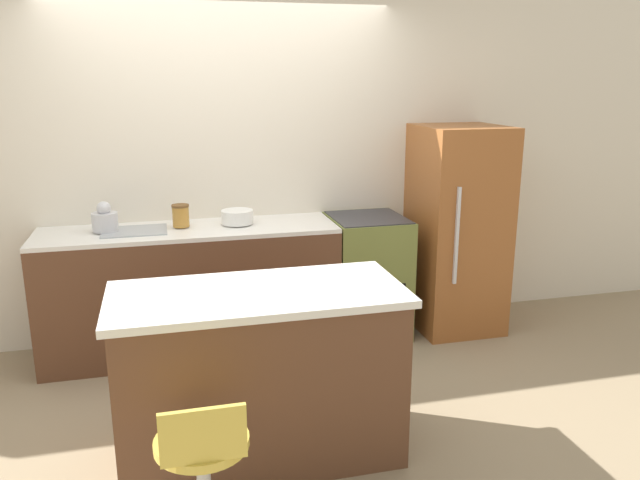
{
  "coord_description": "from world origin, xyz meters",
  "views": [
    {
      "loc": [
        -0.48,
        -4.09,
        1.98
      ],
      "look_at": [
        0.47,
        -0.4,
        0.98
      ],
      "focal_mm": 35.0,
      "sensor_mm": 36.0,
      "label": 1
    }
  ],
  "objects_px": {
    "stool_chair": "(204,473)",
    "oven_range": "(367,276)",
    "kettle": "(105,219)",
    "mixing_bowl": "(237,217)",
    "refrigerator": "(457,229)"
  },
  "relations": [
    {
      "from": "refrigerator",
      "to": "mixing_bowl",
      "type": "bearing_deg",
      "value": 177.58
    },
    {
      "from": "stool_chair",
      "to": "kettle",
      "type": "relative_size",
      "value": 3.61
    },
    {
      "from": "oven_range",
      "to": "kettle",
      "type": "xyz_separation_m",
      "value": [
        -1.91,
        0.04,
        0.55
      ]
    },
    {
      "from": "stool_chair",
      "to": "mixing_bowl",
      "type": "bearing_deg",
      "value": 78.64
    },
    {
      "from": "kettle",
      "to": "stool_chair",
      "type": "bearing_deg",
      "value": -76.87
    },
    {
      "from": "kettle",
      "to": "mixing_bowl",
      "type": "xyz_separation_m",
      "value": [
        0.92,
        0.0,
        -0.03
      ]
    },
    {
      "from": "stool_chair",
      "to": "oven_range",
      "type": "bearing_deg",
      "value": 55.68
    },
    {
      "from": "stool_chair",
      "to": "mixing_bowl",
      "type": "xyz_separation_m",
      "value": [
        0.42,
        2.11,
        0.62
      ]
    },
    {
      "from": "oven_range",
      "to": "mixing_bowl",
      "type": "relative_size",
      "value": 4.07
    },
    {
      "from": "stool_chair",
      "to": "kettle",
      "type": "xyz_separation_m",
      "value": [
        -0.49,
        2.11,
        0.65
      ]
    },
    {
      "from": "kettle",
      "to": "mixing_bowl",
      "type": "height_order",
      "value": "kettle"
    },
    {
      "from": "stool_chair",
      "to": "mixing_bowl",
      "type": "distance_m",
      "value": 2.24
    },
    {
      "from": "oven_range",
      "to": "kettle",
      "type": "relative_size",
      "value": 4.53
    },
    {
      "from": "oven_range",
      "to": "stool_chair",
      "type": "xyz_separation_m",
      "value": [
        -1.42,
        -2.08,
        -0.1
      ]
    },
    {
      "from": "refrigerator",
      "to": "mixing_bowl",
      "type": "distance_m",
      "value": 1.73
    }
  ]
}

